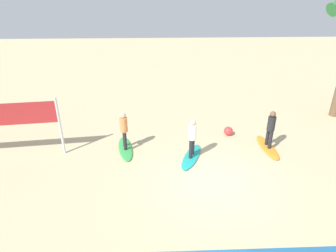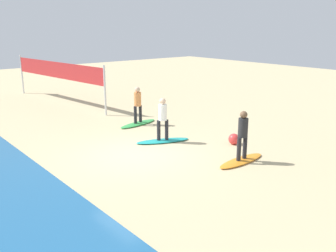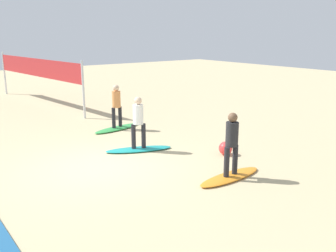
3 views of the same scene
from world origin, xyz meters
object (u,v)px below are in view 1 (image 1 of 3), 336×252
object	(u,v)px
surfboard_orange	(267,147)
beach_ball	(228,131)
surfer_green	(124,128)
surfer_orange	(271,127)
surfboard_green	(125,148)
surfer_teal	(192,135)
surfboard_teal	(191,157)

from	to	relation	value
surfboard_orange	beach_ball	world-z (taller)	beach_ball
beach_ball	surfer_green	bearing A→B (deg)	13.58
surfboard_orange	beach_ball	distance (m)	1.92
surfer_green	beach_ball	world-z (taller)	surfer_green
surfer_orange	surfboard_green	bearing A→B (deg)	-1.21
surfer_green	beach_ball	size ratio (longest dim) A/B	3.94
surfer_orange	surfer_teal	bearing A→B (deg)	10.72
surfer_green	surfboard_teal	bearing A→B (deg)	164.45
surfer_orange	surfboard_green	size ratio (longest dim) A/B	0.78
surfboard_green	beach_ball	world-z (taller)	beach_ball
surfboard_teal	beach_ball	world-z (taller)	beach_ball
surfboard_green	surfer_green	size ratio (longest dim) A/B	1.28
surfboard_orange	surfer_teal	size ratio (longest dim) A/B	1.28
surfboard_teal	beach_ball	distance (m)	2.72
surfer_teal	surfer_green	bearing A→B (deg)	-15.55
surfer_teal	beach_ball	distance (m)	2.84
surfer_orange	surfer_green	size ratio (longest dim) A/B	1.00
surfboard_teal	surfer_teal	size ratio (longest dim) A/B	1.28
surfer_teal	surfer_green	xyz separation A→B (m)	(2.77, -0.77, 0.00)
surfboard_orange	surfer_orange	bearing A→B (deg)	87.00
surfboard_teal	surfer_teal	world-z (taller)	surfer_teal
surfer_green	surfboard_green	bearing A→B (deg)	-135.00
surfer_green	beach_ball	xyz separation A→B (m)	(-4.70, -1.14, -0.83)
surfer_teal	surfer_orange	bearing A→B (deg)	-169.28
surfboard_green	surfer_green	distance (m)	0.99
surfer_green	beach_ball	distance (m)	4.91
surfboard_orange	surfer_green	bearing A→B (deg)	-94.21
surfboard_teal	beach_ball	size ratio (longest dim) A/B	5.04
surfboard_orange	surfer_orange	world-z (taller)	surfer_orange
surfer_orange	surfboard_teal	distance (m)	3.58
surfboard_orange	surfer_orange	distance (m)	0.99
surfboard_teal	surfer_teal	xyz separation A→B (m)	(0.00, 0.00, 0.99)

